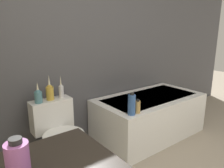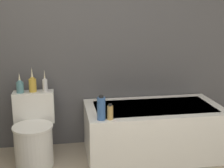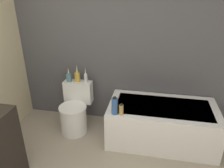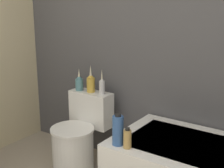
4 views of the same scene
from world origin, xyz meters
name	(u,v)px [view 4 (image 4 of 4)]	position (x,y,z in m)	size (l,w,h in m)	color
wall_back_tiled	(145,30)	(0.00, 2.24, 1.30)	(6.40, 0.06, 2.60)	#4C4C51
toilet	(78,138)	(-0.45, 1.82, 0.31)	(0.42, 0.56, 0.70)	white
vase_gold	(79,83)	(-0.58, 2.00, 0.78)	(0.08, 0.08, 0.21)	teal
vase_silver	(91,83)	(-0.45, 2.02, 0.79)	(0.08, 0.08, 0.26)	gold
vase_bronze	(102,86)	(-0.33, 2.02, 0.78)	(0.05, 0.05, 0.24)	silver
shampoo_bottle_tall	(118,130)	(0.21, 1.50, 0.66)	(0.08, 0.08, 0.24)	#335999
shampoo_bottle_short	(127,139)	(0.29, 1.49, 0.61)	(0.06, 0.06, 0.15)	tan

